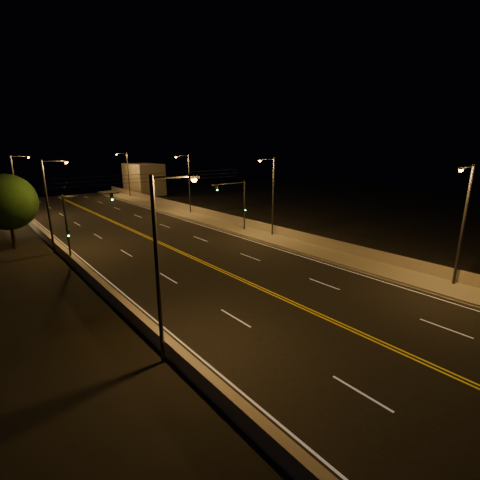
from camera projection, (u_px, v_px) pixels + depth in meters
ground at (440, 370)px, 17.01m from camera, size 160.00×160.00×0.00m
road at (209, 265)px, 31.98m from camera, size 18.00×120.00×0.02m
sidewalk at (290, 244)px, 38.53m from camera, size 3.60×120.00×0.30m
curb at (278, 247)px, 37.41m from camera, size 0.14×120.00×0.15m
parapet_wall at (300, 236)px, 39.37m from camera, size 0.30×120.00×1.00m
jersey_barrier at (102, 287)px, 25.93m from camera, size 0.45×120.00×0.93m
distant_building_right at (144, 179)px, 78.92m from camera, size 6.00×10.00×6.86m
parapet_rail at (300, 231)px, 39.23m from camera, size 0.06×120.00×0.06m
lane_markings at (210, 265)px, 31.92m from camera, size 17.32×116.00×0.00m
streetlight_0 at (463, 220)px, 25.47m from camera, size 2.55×0.28×9.38m
streetlight_1 at (272, 192)px, 40.49m from camera, size 2.55×0.28×9.38m
streetlight_2 at (188, 181)px, 54.58m from camera, size 2.55×0.28×9.38m
streetlight_3 at (127, 172)px, 73.06m from camera, size 2.55×0.28×9.38m
streetlight_4 at (162, 260)px, 16.46m from camera, size 2.55×0.28×9.38m
streetlight_5 at (50, 201)px, 34.37m from camera, size 2.55×0.28×9.38m
streetlight_6 at (17, 183)px, 50.59m from camera, size 2.55×0.28×9.38m
traffic_signal_right at (238, 201)px, 43.16m from camera, size 5.11×0.31×6.47m
traffic_signal_left at (78, 221)px, 31.64m from camera, size 5.11×0.31×6.47m
overhead_wires at (158, 177)px, 37.16m from camera, size 22.00×0.03×0.83m
tree_0 at (7, 202)px, 36.11m from camera, size 5.84×5.84×7.92m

